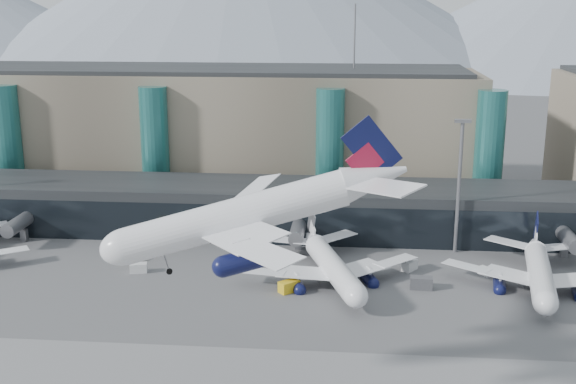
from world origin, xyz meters
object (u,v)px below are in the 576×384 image
at_px(veh_b, 132,256).
at_px(veh_d, 410,265).
at_px(veh_c, 421,283).
at_px(veh_h, 289,286).
at_px(lightmast_mid, 459,179).
at_px(hero_jet, 265,202).
at_px(jet_parked_mid, 328,255).
at_px(jet_parked_right, 539,262).
at_px(veh_a, 139,268).
at_px(veh_g, 485,271).

bearing_deg(veh_b, veh_d, -72.78).
relative_size(veh_c, veh_h, 1.10).
relative_size(lightmast_mid, veh_d, 8.41).
xyz_separation_m(lightmast_mid, hero_jet, (-29.80, -54.93, 10.05)).
relative_size(hero_jet, veh_h, 11.10).
relative_size(jet_parked_mid, veh_c, 9.27).
bearing_deg(veh_d, veh_h, 156.09).
xyz_separation_m(hero_jet, jet_parked_mid, (6.09, 39.26, -20.31)).
bearing_deg(jet_parked_right, veh_d, 86.25).
xyz_separation_m(veh_a, veh_b, (-2.94, 6.04, -0.07)).
height_order(lightmast_mid, jet_parked_right, lightmast_mid).
relative_size(lightmast_mid, jet_parked_mid, 0.75).
relative_size(veh_a, veh_h, 0.88).
relative_size(veh_a, veh_b, 1.12).
height_order(lightmast_mid, veh_a, lightmast_mid).
bearing_deg(veh_g, jet_parked_mid, -123.79).
bearing_deg(hero_jet, jet_parked_right, 33.70).
height_order(veh_d, veh_h, veh_h).
relative_size(lightmast_mid, veh_a, 8.64).
xyz_separation_m(veh_a, veh_d, (47.87, 5.37, 0.04)).
xyz_separation_m(jet_parked_mid, veh_c, (15.64, -3.40, -3.14)).
xyz_separation_m(veh_b, veh_h, (30.24, -12.42, 0.17)).
distance_m(veh_a, veh_h, 28.03).
distance_m(lightmast_mid, veh_g, 18.46).
xyz_separation_m(hero_jet, jet_parked_right, (41.50, 39.28, -20.38)).
distance_m(jet_parked_right, veh_g, 9.53).
xyz_separation_m(lightmast_mid, veh_g, (3.67, -11.80, -13.72)).
bearing_deg(veh_d, veh_b, 125.59).
bearing_deg(veh_b, veh_a, -136.05).
distance_m(veh_b, veh_c, 52.90).
height_order(veh_g, veh_h, veh_h).
bearing_deg(hero_jet, veh_h, 80.51).
height_order(veh_a, veh_g, veh_a).
bearing_deg(veh_h, veh_g, -24.97).
bearing_deg(lightmast_mid, jet_parked_right, -53.23).
height_order(hero_jet, veh_d, hero_jet).
relative_size(veh_g, veh_h, 0.71).
relative_size(veh_c, veh_d, 1.22).
distance_m(jet_parked_mid, jet_parked_right, 35.42).
relative_size(lightmast_mid, veh_g, 10.66).
bearing_deg(veh_h, veh_d, -12.59).
xyz_separation_m(veh_c, veh_h, (-21.85, -3.24, -0.10)).
relative_size(jet_parked_right, veh_a, 11.30).
distance_m(hero_jet, jet_parked_mid, 44.61).
distance_m(lightmast_mid, veh_a, 60.94).
bearing_deg(veh_a, jet_parked_right, -12.31).
bearing_deg(jet_parked_mid, veh_a, 72.74).
xyz_separation_m(lightmast_mid, veh_b, (-60.17, -9.89, -13.66)).
distance_m(jet_parked_mid, veh_c, 16.31).
relative_size(hero_jet, jet_parked_mid, 1.09).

